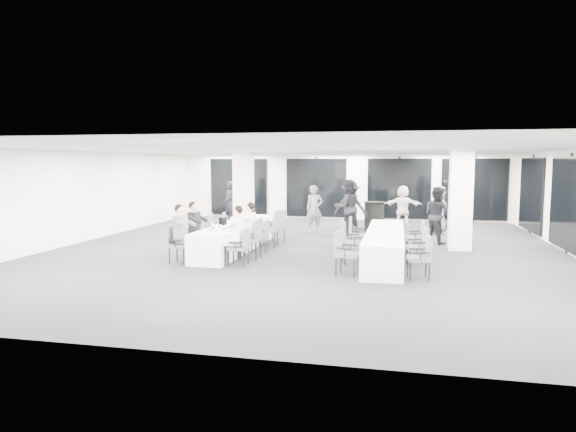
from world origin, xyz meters
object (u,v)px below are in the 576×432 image
chair_main_right_second (254,236)px  chair_side_left_far (355,232)px  standing_guest_e (439,207)px  ice_bucket_near (223,223)px  standing_guest_h (437,211)px  standing_guest_g (230,200)px  cocktail_table (374,217)px  chair_main_left_far (228,224)px  standing_guest_b (347,204)px  chair_main_right_near (241,245)px  chair_side_right_near (422,254)px  ice_bucket_far (252,214)px  banquet_table_main (236,236)px  chair_side_left_near (344,250)px  chair_main_right_mid (263,234)px  chair_main_left_second (190,236)px  standing_guest_a (314,206)px  standing_guest_d (446,201)px  chair_main_right_fourth (272,226)px  chair_main_left_mid (206,231)px  banquet_table_side (385,246)px  chair_side_right_mid (420,244)px  standing_guest_f (403,203)px  chair_main_right_far (277,224)px  chair_side_right_far (418,235)px  chair_side_left_mid (349,239)px

chair_main_right_second → chair_side_left_far: (2.46, 1.54, -0.04)m
standing_guest_e → ice_bucket_near: size_ratio=7.47×
standing_guest_h → standing_guest_g: bearing=23.8°
cocktail_table → chair_main_left_far: cocktail_table is taller
standing_guest_b → chair_main_right_near: bearing=45.1°
chair_main_right_second → ice_bucket_near: (-0.90, 0.22, 0.29)m
chair_side_right_near → chair_main_left_far: bearing=45.6°
ice_bucket_far → banquet_table_main: bearing=-94.4°
chair_side_left_near → chair_main_right_mid: bearing=-126.0°
cocktail_table → chair_main_left_second: 7.27m
chair_main_left_second → chair_side_right_near: size_ratio=1.05×
chair_main_right_second → chair_side_left_near: size_ratio=1.07×
chair_main_right_mid → standing_guest_a: bearing=-11.8°
chair_main_left_second → standing_guest_d: (6.96, 7.28, 0.48)m
chair_main_right_fourth → chair_main_left_far: bearing=58.1°
cocktail_table → chair_main_left_mid: cocktail_table is taller
banquet_table_side → chair_side_left_near: size_ratio=5.25×
chair_main_left_mid → chair_side_right_near: (5.79, -2.46, -0.00)m
chair_side_left_far → chair_side_right_mid: (1.66, -1.66, -0.02)m
standing_guest_f → standing_guest_g: bearing=10.6°
chair_main_left_far → standing_guest_f: bearing=120.8°
chair_side_left_near → standing_guest_f: bearing=-179.9°
banquet_table_side → chair_main_right_second: chair_main_right_second is taller
standing_guest_b → ice_bucket_far: size_ratio=7.89×
chair_main_right_far → chair_main_right_mid: bearing=-165.7°
ice_bucket_near → ice_bucket_far: (0.15, 2.20, 0.01)m
chair_main_left_mid → chair_main_right_far: (1.66, 1.65, 0.05)m
chair_side_left_far → banquet_table_main: bearing=-85.1°
chair_side_right_mid → chair_main_right_near: bearing=90.8°
chair_main_right_near → ice_bucket_near: 1.54m
chair_side_right_far → standing_guest_h: (0.61, 2.04, 0.46)m
chair_main_right_near → chair_side_left_far: (2.47, 2.53, 0.03)m
standing_guest_g → standing_guest_d: bearing=44.1°
banquet_table_main → standing_guest_d: size_ratio=2.44×
banquet_table_main → standing_guest_d: bearing=44.5°
chair_main_right_near → chair_main_left_far: bearing=23.7°
standing_guest_e → ice_bucket_far: (-5.68, -3.28, -0.04)m
standing_guest_e → chair_side_left_near: bearing=154.8°
chair_main_left_second → chair_side_right_far: chair_main_left_second is taller
banquet_table_side → standing_guest_e: standing_guest_e is taller
standing_guest_b → standing_guest_h: bearing=130.6°
banquet_table_side → ice_bucket_far: size_ratio=18.57×
chair_main_right_near → chair_side_right_far: size_ratio=0.99×
chair_main_right_fourth → chair_side_left_near: 4.12m
chair_side_left_mid → chair_side_right_near: size_ratio=1.14×
chair_side_left_mid → standing_guest_e: 6.38m
chair_main_right_second → chair_side_left_near: 2.85m
chair_main_left_mid → ice_bucket_far: size_ratio=3.41×
standing_guest_a → standing_guest_f: size_ratio=1.06×
chair_main_left_far → chair_side_right_far: chair_side_right_far is taller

